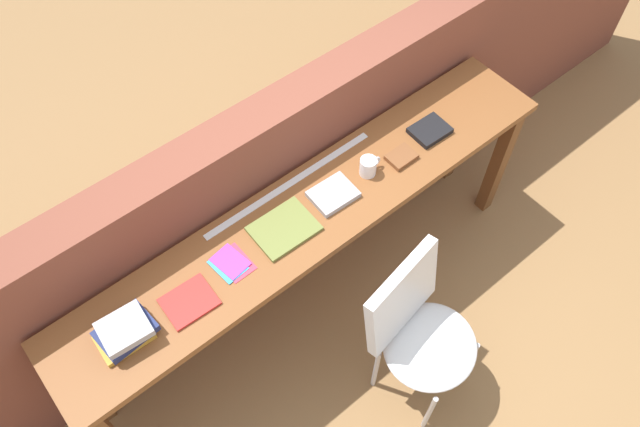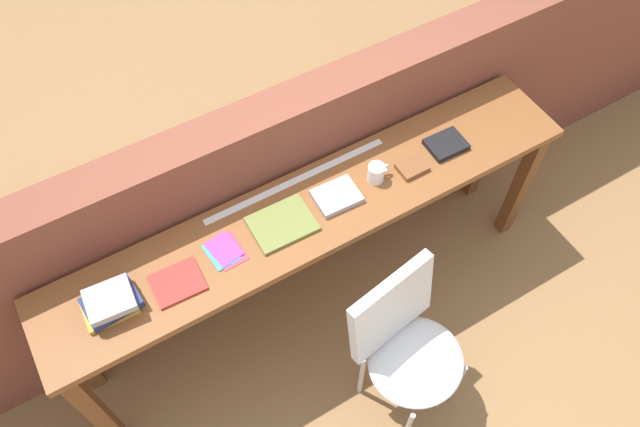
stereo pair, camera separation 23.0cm
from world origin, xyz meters
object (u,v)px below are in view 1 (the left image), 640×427
(magazine_cycling, at_px, (189,302))
(pamphlet_pile_colourful, at_px, (231,263))
(book_open_centre, at_px, (284,229))
(chair_white_moulded, at_px, (420,330))
(book_stack_leftmost, at_px, (125,332))
(mug, at_px, (368,166))
(book_repair_rightmost, at_px, (430,130))
(leather_journal_brown, at_px, (401,157))

(magazine_cycling, bearing_deg, pamphlet_pile_colourful, 12.18)
(pamphlet_pile_colourful, height_order, book_open_centre, book_open_centre)
(magazine_cycling, bearing_deg, book_open_centre, 6.17)
(chair_white_moulded, height_order, magazine_cycling, magazine_cycling)
(book_stack_leftmost, relative_size, mug, 2.08)
(book_stack_leftmost, relative_size, pamphlet_pile_colourful, 1.31)
(chair_white_moulded, xyz_separation_m, book_repair_rightmost, (0.60, 0.61, 0.37))
(pamphlet_pile_colourful, distance_m, book_repair_rightmost, 1.14)
(book_stack_leftmost, xyz_separation_m, book_repair_rightmost, (1.62, 0.00, -0.03))
(book_stack_leftmost, distance_m, leather_journal_brown, 1.41)
(mug, bearing_deg, pamphlet_pile_colourful, 179.76)
(book_open_centre, relative_size, mug, 2.42)
(book_open_centre, distance_m, leather_journal_brown, 0.65)
(leather_journal_brown, bearing_deg, book_stack_leftmost, 178.84)
(pamphlet_pile_colourful, bearing_deg, mug, -0.24)
(pamphlet_pile_colourful, relative_size, book_open_centre, 0.66)
(book_stack_leftmost, relative_size, magazine_cycling, 1.14)
(pamphlet_pile_colourful, relative_size, book_repair_rightmost, 0.99)
(book_open_centre, height_order, leather_journal_brown, leather_journal_brown)
(pamphlet_pile_colourful, distance_m, leather_journal_brown, 0.92)
(book_open_centre, height_order, mug, mug)
(chair_white_moulded, relative_size, book_open_centre, 3.35)
(magazine_cycling, height_order, pamphlet_pile_colourful, magazine_cycling)
(book_open_centre, bearing_deg, book_repair_rightmost, 0.98)
(magazine_cycling, height_order, leather_journal_brown, leather_journal_brown)
(book_repair_rightmost, bearing_deg, mug, -179.10)
(book_stack_leftmost, height_order, pamphlet_pile_colourful, book_stack_leftmost)
(book_stack_leftmost, xyz_separation_m, mug, (1.24, 0.01, -0.00))
(leather_journal_brown, bearing_deg, book_repair_rightmost, 8.09)
(chair_white_moulded, bearing_deg, leather_journal_brown, 56.57)
(leather_journal_brown, bearing_deg, chair_white_moulded, -123.50)
(pamphlet_pile_colourful, bearing_deg, book_repair_rightmost, -0.48)
(mug, bearing_deg, book_repair_rightmost, -0.93)
(magazine_cycling, relative_size, leather_journal_brown, 1.54)
(book_stack_leftmost, distance_m, pamphlet_pile_colourful, 0.49)
(book_stack_leftmost, xyz_separation_m, leather_journal_brown, (1.41, -0.03, -0.03))
(pamphlet_pile_colourful, height_order, book_repair_rightmost, book_repair_rightmost)
(book_stack_leftmost, xyz_separation_m, magazine_cycling, (0.26, -0.03, -0.04))
(chair_white_moulded, height_order, leather_journal_brown, leather_journal_brown)
(pamphlet_pile_colourful, bearing_deg, book_open_centre, -1.30)
(book_stack_leftmost, height_order, magazine_cycling, book_stack_leftmost)
(book_repair_rightmost, bearing_deg, leather_journal_brown, -170.00)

